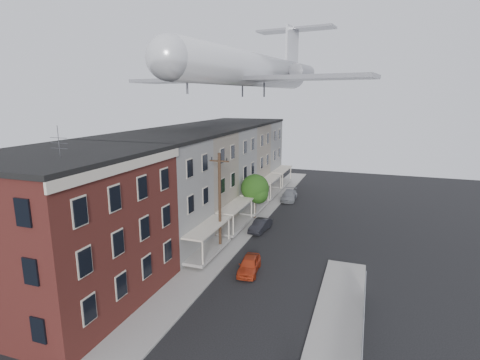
# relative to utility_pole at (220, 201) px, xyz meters

# --- Properties ---
(sidewalk_left) EXTENTS (3.00, 62.00, 0.12)m
(sidewalk_left) POSITION_rel_utility_pole_xyz_m (0.10, 6.00, -4.61)
(sidewalk_left) COLOR gray
(sidewalk_left) RESTS_ON ground
(curb_left) EXTENTS (0.15, 62.00, 0.14)m
(curb_left) POSITION_rel_utility_pole_xyz_m (1.55, 6.00, -4.60)
(curb_left) COLOR gray
(curb_left) RESTS_ON ground
(curb_right) EXTENTS (0.15, 26.00, 0.14)m
(curb_right) POSITION_rel_utility_pole_xyz_m (9.65, -12.00, -4.60)
(curb_right) COLOR gray
(curb_right) RESTS_ON ground
(corner_building) EXTENTS (10.31, 12.30, 12.15)m
(corner_building) POSITION_rel_utility_pole_xyz_m (-6.40, -11.00, 0.49)
(corner_building) COLOR #3A1312
(corner_building) RESTS_ON ground
(row_house_a) EXTENTS (11.98, 7.00, 10.30)m
(row_house_a) POSITION_rel_utility_pole_xyz_m (-6.36, -1.50, 0.45)
(row_house_a) COLOR slate
(row_house_a) RESTS_ON ground
(row_house_b) EXTENTS (11.98, 7.00, 10.30)m
(row_house_b) POSITION_rel_utility_pole_xyz_m (-6.36, 5.50, 0.45)
(row_house_b) COLOR #73675B
(row_house_b) RESTS_ON ground
(row_house_c) EXTENTS (11.98, 7.00, 10.30)m
(row_house_c) POSITION_rel_utility_pole_xyz_m (-6.36, 12.50, 0.45)
(row_house_c) COLOR slate
(row_house_c) RESTS_ON ground
(row_house_d) EXTENTS (11.98, 7.00, 10.30)m
(row_house_d) POSITION_rel_utility_pole_xyz_m (-6.36, 19.50, 0.45)
(row_house_d) COLOR #73675B
(row_house_d) RESTS_ON ground
(row_house_e) EXTENTS (11.98, 7.00, 10.30)m
(row_house_e) POSITION_rel_utility_pole_xyz_m (-6.36, 26.50, 0.45)
(row_house_e) COLOR slate
(row_house_e) RESTS_ON ground
(utility_pole) EXTENTS (1.80, 0.26, 9.00)m
(utility_pole) POSITION_rel_utility_pole_xyz_m (0.00, 0.00, 0.00)
(utility_pole) COLOR black
(utility_pole) RESTS_ON ground
(street_tree) EXTENTS (3.22, 3.20, 5.20)m
(street_tree) POSITION_rel_utility_pole_xyz_m (0.33, 9.92, -1.22)
(street_tree) COLOR black
(street_tree) RESTS_ON ground
(car_near) EXTENTS (1.94, 3.89, 1.27)m
(car_near) POSITION_rel_utility_pole_xyz_m (3.80, -3.18, -4.04)
(car_near) COLOR #AE3316
(car_near) RESTS_ON ground
(car_mid) EXTENTS (1.74, 3.87, 1.23)m
(car_mid) POSITION_rel_utility_pole_xyz_m (2.00, 6.17, -4.06)
(car_mid) COLOR black
(car_mid) RESTS_ON ground
(car_far) EXTENTS (2.17, 4.71, 1.33)m
(car_far) POSITION_rel_utility_pole_xyz_m (2.29, 19.02, -4.01)
(car_far) COLOR gray
(car_far) RESTS_ON ground
(airplane) EXTENTS (24.62, 28.12, 8.08)m
(airplane) POSITION_rel_utility_pole_xyz_m (0.69, 6.89, 11.72)
(airplane) COLOR silver
(airplane) RESTS_ON ground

